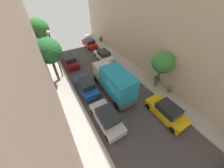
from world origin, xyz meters
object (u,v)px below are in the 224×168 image
at_px(parked_car_left_3, 70,61).
at_px(parked_car_right_3, 103,56).
at_px(street_tree_0, 39,29).
at_px(potted_plant_1, 157,79).
at_px(delivery_truck, 114,81).
at_px(street_tree_2, 49,51).
at_px(potted_plant_3, 170,89).
at_px(parked_car_left_1, 107,118).
at_px(lamp_post, 54,49).
at_px(parked_car_right_4, 90,43).
at_px(street_tree_1, 163,63).
at_px(parked_car_right_2, 166,111).
at_px(potted_plant_0, 100,39).
at_px(parked_car_left_2, 86,86).

relative_size(parked_car_left_3, parked_car_right_3, 1.00).
distance_m(street_tree_0, potted_plant_1, 19.43).
height_order(delivery_truck, street_tree_0, street_tree_0).
xyz_separation_m(parked_car_right_3, street_tree_0, (-7.94, 6.41, 3.91)).
relative_size(street_tree_2, potted_plant_3, 7.02).
distance_m(parked_car_left_1, lamp_post, 10.29).
height_order(parked_car_right_4, street_tree_2, street_tree_2).
bearing_deg(street_tree_0, delivery_truck, -69.73).
bearing_deg(delivery_truck, potted_plant_1, -13.32).
xyz_separation_m(parked_car_left_3, potted_plant_3, (8.40, -12.48, -0.10)).
distance_m(parked_car_left_1, delivery_truck, 4.31).
height_order(parked_car_right_4, delivery_truck, delivery_truck).
distance_m(street_tree_0, lamp_post, 7.91).
bearing_deg(parked_car_left_1, street_tree_2, 106.04).
bearing_deg(street_tree_0, parked_car_right_3, -38.90).
distance_m(street_tree_1, street_tree_2, 12.86).
relative_size(parked_car_right_2, parked_car_right_3, 1.00).
bearing_deg(potted_plant_1, parked_car_right_3, 108.45).
bearing_deg(potted_plant_0, potted_plant_3, -90.08).
xyz_separation_m(parked_car_right_2, street_tree_1, (2.43, 3.66, 2.90)).
bearing_deg(lamp_post, potted_plant_3, -43.69).
height_order(street_tree_1, potted_plant_3, street_tree_1).
height_order(parked_car_left_2, parked_car_right_2, same).
xyz_separation_m(parked_car_left_1, lamp_post, (-1.90, 9.50, 3.47)).
relative_size(street_tree_0, potted_plant_1, 5.84).
bearing_deg(delivery_truck, street_tree_0, 110.27).
bearing_deg(parked_car_left_1, parked_car_right_2, -23.62).
height_order(parked_car_right_4, lamp_post, lamp_post).
relative_size(parked_car_right_2, delivery_truck, 0.64).
bearing_deg(street_tree_2, potted_plant_3, -40.01).
relative_size(parked_car_left_1, street_tree_1, 0.89).
bearing_deg(parked_car_left_2, street_tree_2, 124.88).
distance_m(street_tree_1, potted_plant_0, 17.09).
bearing_deg(delivery_truck, parked_car_left_1, -130.23).
xyz_separation_m(street_tree_2, potted_plant_0, (10.97, 9.27, -3.70)).
xyz_separation_m(street_tree_0, potted_plant_0, (10.96, 0.74, -3.95)).
distance_m(street_tree_1, potted_plant_3, 3.46).
relative_size(potted_plant_1, potted_plant_3, 1.27).
height_order(parked_car_right_3, parked_car_right_4, same).
bearing_deg(parked_car_left_1, delivery_truck, 49.77).
relative_size(parked_car_left_3, street_tree_2, 0.73).
height_order(parked_car_right_2, parked_car_right_4, same).
xyz_separation_m(parked_car_right_4, potted_plant_3, (3.00, -17.27, -0.10)).
height_order(parked_car_left_1, parked_car_right_4, same).
height_order(parked_car_right_3, street_tree_1, street_tree_1).
relative_size(parked_car_right_2, street_tree_0, 0.69).
bearing_deg(parked_car_right_3, lamp_post, -168.63).
distance_m(parked_car_right_2, street_tree_1, 5.26).
distance_m(parked_car_left_1, parked_car_right_4, 17.77).
bearing_deg(delivery_truck, street_tree_2, 132.82).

